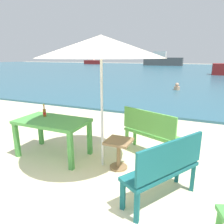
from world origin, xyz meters
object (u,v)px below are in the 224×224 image
at_px(side_table_wood, 119,150).
at_px(boat_cargo_ship, 163,60).
at_px(picnic_table_green, 53,125).
at_px(boat_sailboat, 93,62).
at_px(patio_umbrella, 101,47).
at_px(bench_green_left, 150,130).
at_px(bench_teal_center, 165,167).
at_px(swimmer_person, 177,87).
at_px(beer_bottle_amber, 44,112).

bearing_deg(side_table_wood, boat_cargo_ship, 98.95).
xyz_separation_m(picnic_table_green, boat_sailboat, (-22.50, 43.46, 0.02)).
xyz_separation_m(boat_cargo_ship, boat_sailboat, (-17.26, 1.30, -0.44)).
bearing_deg(patio_umbrella, picnic_table_green, -178.75).
bearing_deg(picnic_table_green, boat_sailboat, 117.37).
distance_m(side_table_wood, boat_cargo_ship, 42.64).
height_order(picnic_table_green, boat_sailboat, boat_sailboat).
bearing_deg(bench_green_left, boat_sailboat, 119.64).
bearing_deg(bench_teal_center, swimmer_person, 95.35).
relative_size(side_table_wood, boat_cargo_ship, 0.07).
bearing_deg(side_table_wood, bench_teal_center, -33.85).
xyz_separation_m(beer_bottle_amber, patio_umbrella, (1.38, -0.11, 1.26)).
distance_m(beer_bottle_amber, swimmer_person, 9.39).
bearing_deg(bench_green_left, picnic_table_green, -156.82).
xyz_separation_m(picnic_table_green, boat_cargo_ship, (-5.24, 42.16, 0.46)).
height_order(picnic_table_green, bench_teal_center, bench_teal_center).
bearing_deg(patio_umbrella, boat_sailboat, 118.50).
height_order(patio_umbrella, swimmer_person, patio_umbrella).
bearing_deg(swimmer_person, boat_sailboat, 124.99).
xyz_separation_m(picnic_table_green, beer_bottle_amber, (-0.29, 0.13, 0.20)).
xyz_separation_m(bench_green_left, boat_cargo_ship, (-7.03, 41.40, 0.57)).
height_order(patio_umbrella, boat_cargo_ship, boat_cargo_ship).
height_order(patio_umbrella, side_table_wood, patio_umbrella).
height_order(beer_bottle_amber, side_table_wood, beer_bottle_amber).
relative_size(beer_bottle_amber, bench_green_left, 0.21).
bearing_deg(boat_cargo_ship, patio_umbrella, -81.47).
distance_m(patio_umbrella, swimmer_person, 9.52).
distance_m(swimmer_person, boat_cargo_ship, 33.48).
distance_m(beer_bottle_amber, bench_green_left, 2.20).
distance_m(beer_bottle_amber, side_table_wood, 1.76).
distance_m(picnic_table_green, bench_teal_center, 2.37).
relative_size(picnic_table_green, swimmer_person, 3.41).
bearing_deg(bench_teal_center, picnic_table_green, 166.30).
bearing_deg(swimmer_person, patio_umbrella, -91.77).
xyz_separation_m(picnic_table_green, side_table_wood, (1.40, 0.05, -0.30)).
bearing_deg(swimmer_person, bench_green_left, -87.20).
height_order(picnic_table_green, beer_bottle_amber, beer_bottle_amber).
xyz_separation_m(swimmer_person, boat_sailboat, (-23.88, 34.11, 0.43)).
relative_size(bench_teal_center, boat_sailboat, 0.27).
xyz_separation_m(beer_bottle_amber, swimmer_person, (1.67, 9.22, -0.61)).
height_order(patio_umbrella, bench_teal_center, patio_umbrella).
xyz_separation_m(picnic_table_green, bench_teal_center, (2.30, -0.56, -0.11)).
bearing_deg(picnic_table_green, beer_bottle_amber, 155.92).
bearing_deg(boat_cargo_ship, bench_teal_center, -79.99).
distance_m(picnic_table_green, beer_bottle_amber, 0.38).
distance_m(picnic_table_green, patio_umbrella, 1.82).
distance_m(patio_umbrella, side_table_wood, 1.79).
height_order(bench_teal_center, bench_green_left, same).
distance_m(picnic_table_green, swimmer_person, 9.46).
relative_size(bench_teal_center, bench_green_left, 0.97).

